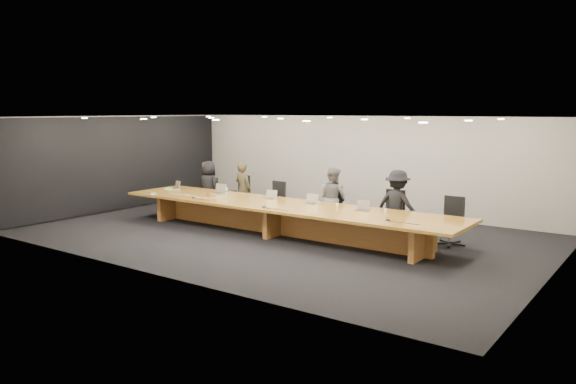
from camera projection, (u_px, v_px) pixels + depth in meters
name	position (u px, v px, depth m)	size (l,w,h in m)	color
ground	(281.00, 235.00, 13.48)	(12.00, 12.00, 0.00)	black
back_wall	(361.00, 164.00, 16.50)	(12.00, 0.02, 2.80)	beige
left_wall_panel	(120.00, 164.00, 16.71)	(0.08, 7.84, 2.74)	black
conference_table	(281.00, 213.00, 13.41)	(9.00, 1.80, 0.75)	#926220
chair_far_left	(209.00, 194.00, 16.55)	(0.51, 0.51, 1.00)	black
chair_left	(238.00, 195.00, 15.84)	(0.60, 0.60, 1.17)	black
chair_mid_left	(274.00, 201.00, 15.05)	(0.56, 0.56, 1.09)	black
chair_mid_right	(329.00, 207.00, 14.00)	(0.57, 0.57, 1.12)	black
chair_right	(391.00, 214.00, 13.09)	(0.58, 0.58, 1.14)	black
chair_far_right	(450.00, 221.00, 12.36)	(0.56, 0.56, 1.10)	black
person_a	(208.00, 187.00, 16.32)	(0.74, 0.48, 1.51)	black
person_b	(243.00, 189.00, 15.68)	(0.56, 0.37, 1.54)	#332E1C
person_c	(333.00, 198.00, 13.99)	(0.76, 0.59, 1.56)	#545457
person_d	(397.00, 205.00, 12.87)	(1.04, 0.60, 1.62)	black
laptop_a	(174.00, 185.00, 15.92)	(0.30, 0.22, 0.23)	#C2B194
laptop_b	(218.00, 189.00, 15.01)	(0.34, 0.25, 0.27)	#B6A88B
laptop_c	(270.00, 195.00, 14.06)	(0.30, 0.22, 0.23)	#BFB491
laptop_d	(310.00, 199.00, 13.34)	(0.31, 0.23, 0.25)	#C8B399
laptop_e	(362.00, 205.00, 12.45)	(0.30, 0.22, 0.24)	tan
water_bottle	(227.00, 191.00, 14.78)	(0.06, 0.06, 0.19)	silver
amber_mug	(209.00, 194.00, 14.57)	(0.07, 0.07, 0.09)	brown
paper_cup_near	(337.00, 205.00, 12.94)	(0.07, 0.07, 0.08)	white
paper_cup_far	(385.00, 211.00, 12.20)	(0.07, 0.07, 0.08)	white
notepad	(169.00, 189.00, 15.88)	(0.21, 0.17, 0.01)	white
lime_gadget	(169.00, 188.00, 15.88)	(0.17, 0.10, 0.03)	#5CD137
av_box	(151.00, 193.00, 15.07)	(0.22, 0.17, 0.03)	#B6B6BB
mic_left	(193.00, 198.00, 14.26)	(0.11, 0.11, 0.03)	black
mic_center	(264.00, 207.00, 12.88)	(0.12, 0.12, 0.03)	black
mic_right	(388.00, 220.00, 11.35)	(0.13, 0.13, 0.03)	black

